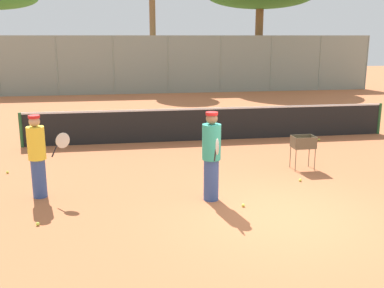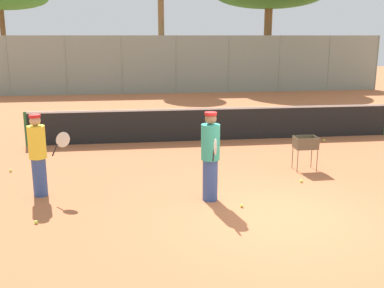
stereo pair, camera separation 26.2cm
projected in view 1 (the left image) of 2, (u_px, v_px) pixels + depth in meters
The scene contains 13 objects.
ground_plane at pixel (282, 217), 8.45m from camera, with size 80.00×80.00×0.00m, color #B7663D.
tennis_net at pixel (212, 123), 14.57m from camera, with size 11.95×0.10×1.07m.
back_fence at pixel (168, 65), 26.33m from camera, with size 25.34×0.08×3.35m.
player_white_outfit at pixel (211, 155), 9.11m from camera, with size 0.38×0.95×1.85m.
player_red_cap at pixel (38, 155), 9.29m from camera, with size 0.92×0.36×1.75m.
ball_cart at pixel (303, 145), 11.36m from camera, with size 0.56×0.41×0.86m.
tennis_ball_0 at pixel (7, 172), 11.11m from camera, with size 0.07×0.07×0.07m, color #D1E54C.
tennis_ball_1 at pixel (38, 224), 8.05m from camera, with size 0.07×0.07×0.07m, color #D1E54C.
tennis_ball_2 at pixel (319, 140), 14.60m from camera, with size 0.07×0.07×0.07m, color #D1E54C.
tennis_ball_3 at pixel (243, 205), 8.94m from camera, with size 0.07×0.07×0.07m, color #D1E54C.
tennis_ball_4 at pixel (300, 180), 10.50m from camera, with size 0.07×0.07×0.07m, color #D1E54C.
tennis_ball_5 at pixel (45, 193), 9.64m from camera, with size 0.07×0.07×0.07m, color #D1E54C.
parked_car at pixel (160, 77), 29.67m from camera, with size 4.20×1.70×1.60m.
Camera 1 is at (-2.96, -7.51, 3.32)m, focal length 42.00 mm.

